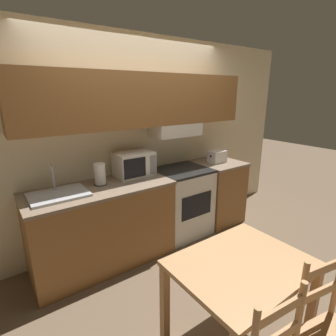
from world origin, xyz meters
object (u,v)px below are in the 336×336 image
at_px(sink_basin, 59,194).
at_px(paper_towel_roll, 100,174).
at_px(stove_range, 181,201).
at_px(dining_table, 241,276).
at_px(toaster, 217,157).
at_px(microwave, 134,164).

distance_m(sink_basin, paper_towel_roll, 0.47).
relative_size(stove_range, dining_table, 0.96).
bearing_deg(stove_range, toaster, -1.75).
relative_size(stove_range, paper_towel_roll, 3.83).
xyz_separation_m(microwave, dining_table, (-0.08, -1.71, -0.43)).
height_order(stove_range, paper_towel_roll, paper_towel_roll).
xyz_separation_m(stove_range, toaster, (0.63, -0.02, 0.54)).
bearing_deg(toaster, microwave, 173.36).
bearing_deg(paper_towel_roll, microwave, 8.22).
xyz_separation_m(stove_range, paper_towel_roll, (-1.09, 0.06, 0.57)).
relative_size(paper_towel_roll, dining_table, 0.25).
bearing_deg(sink_basin, dining_table, -62.24).
xyz_separation_m(toaster, dining_table, (-1.35, -1.56, -0.38)).
height_order(sink_basin, dining_table, sink_basin).
distance_m(paper_towel_roll, dining_table, 1.74).
bearing_deg(microwave, dining_table, -92.81).
distance_m(stove_range, dining_table, 1.75).
relative_size(toaster, sink_basin, 0.47).
xyz_separation_m(toaster, paper_towel_roll, (-1.72, 0.08, 0.03)).
bearing_deg(stove_range, microwave, 168.63).
bearing_deg(microwave, stove_range, -11.37).
height_order(toaster, sink_basin, sink_basin).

